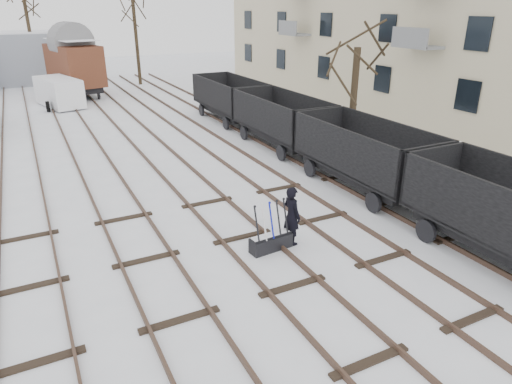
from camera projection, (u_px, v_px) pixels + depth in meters
ground at (292, 287)px, 11.67m from camera, size 120.00×120.00×0.00m
tracks at (152, 147)px, 22.92m from camera, size 13.90×52.00×0.16m
shed_right at (32, 57)px, 42.13m from camera, size 7.00×6.00×4.50m
ground_frame at (271, 241)px, 13.35m from camera, size 1.33×0.55×1.49m
worker at (292, 216)px, 13.51m from camera, size 0.54×0.73×1.82m
freight_wagon_b at (364, 164)px, 17.65m from camera, size 2.50×6.26×2.56m
freight_wagon_c at (281, 128)px, 22.93m from camera, size 2.50×6.26×2.56m
freight_wagon_d at (230, 105)px, 28.21m from camera, size 2.50×6.26×2.56m
box_van_wagon at (74, 64)px, 35.03m from camera, size 4.14×6.17×4.33m
panel_van at (59, 92)px, 32.03m from camera, size 3.02×4.88×2.00m
tree_near at (353, 107)px, 20.15m from camera, size 0.30×0.30×5.05m
tree_far_left at (31, 41)px, 40.62m from camera, size 0.30×0.30×7.40m
tree_far_right at (136, 36)px, 40.03m from camera, size 0.30×0.30×8.37m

